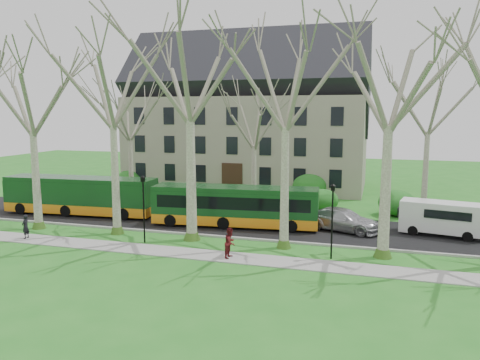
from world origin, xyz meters
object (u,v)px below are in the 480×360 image
Objects in this scene: pedestrian_a at (26,227)px; sedan at (343,220)px; pedestrian_b at (230,243)px; bus_lead at (81,195)px; bus_follow at (235,206)px; van_a at (441,219)px.

sedan is at bearing 107.22° from pedestrian_a.
pedestrian_b is (14.35, -0.05, 0.07)m from pedestrian_a.
pedestrian_a is (-20.14, -8.16, 0.03)m from sedan.
bus_lead is 21.16m from sedan.
bus_follow is 14.36m from van_a.
bus_follow is 2.26× the size of sedan.
sedan is 6.57m from van_a.
van_a is (14.29, 1.45, -0.37)m from bus_follow.
bus_lead is 7.87× the size of pedestrian_a.
pedestrian_b is at bearing 84.98° from pedestrian_a.
van_a is 15.12m from pedestrian_b.
sedan is 1.02× the size of van_a.
pedestrian_a is 14.35m from pedestrian_b.
bus_lead is at bearing -177.26° from pedestrian_a.
bus_lead is at bearing 110.02° from sedan.
bus_lead is 7.23× the size of pedestrian_b.
pedestrian_a is (1.00, -7.54, -0.78)m from bus_lead.
bus_follow is at bearing 21.44° from pedestrian_b.
sedan is at bearing -163.78° from van_a.
sedan is at bearing -28.81° from pedestrian_b.
sedan is at bearing 1.27° from bus_follow.
van_a is (6.53, 0.56, 0.37)m from sedan.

